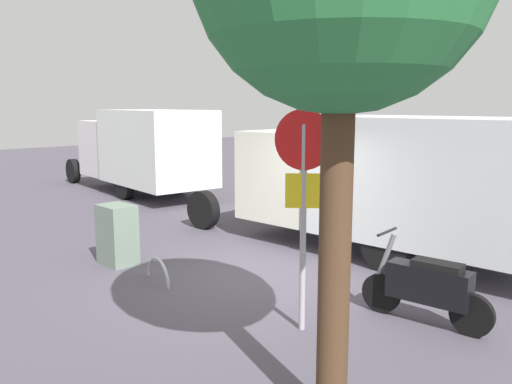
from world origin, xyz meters
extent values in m
plane|color=#4A4551|center=(0.00, 0.00, 0.00)|extent=(60.00, 60.00, 0.00)
cylinder|color=black|center=(-1.16, -3.87, 0.45)|extent=(0.92, 0.32, 0.90)
cylinder|color=black|center=(-1.31, -1.97, 0.45)|extent=(0.92, 0.32, 0.90)
cylinder|color=black|center=(3.64, -3.49, 0.45)|extent=(0.92, 0.32, 0.90)
cylinder|color=black|center=(3.49, -1.60, 0.45)|extent=(0.92, 0.32, 0.90)
cube|color=silver|center=(-1.63, -2.95, 1.57)|extent=(4.47, 2.53, 2.25)
cube|color=silver|center=(1.52, -2.71, 1.40)|extent=(1.96, 2.23, 1.90)
cube|color=black|center=(1.52, -2.71, 2.00)|extent=(1.97, 2.08, 0.60)
cylinder|color=black|center=(8.13, -4.07, 0.45)|extent=(0.92, 0.32, 0.90)
cylinder|color=black|center=(8.27, -2.18, 0.45)|extent=(0.92, 0.32, 0.90)
cylinder|color=black|center=(12.55, -4.41, 0.45)|extent=(0.92, 0.32, 0.90)
cylinder|color=black|center=(12.69, -2.52, 0.45)|extent=(0.92, 0.32, 0.90)
cube|color=white|center=(7.80, -3.10, 1.60)|extent=(4.09, 2.49, 2.30)
cube|color=white|center=(10.76, -3.32, 1.40)|extent=(1.96, 2.23, 1.90)
cube|color=black|center=(10.76, -3.32, 2.00)|extent=(1.96, 2.07, 0.60)
cylinder|color=black|center=(-2.32, -0.32, 0.28)|extent=(0.57, 0.17, 0.56)
cylinder|color=black|center=(-3.56, -0.48, 0.28)|extent=(0.57, 0.17, 0.56)
cube|color=black|center=(-2.99, -0.40, 0.56)|extent=(1.13, 0.46, 0.48)
cube|color=black|center=(-3.09, -0.42, 0.83)|extent=(0.67, 0.36, 0.12)
cylinder|color=slate|center=(-2.37, -0.32, 0.83)|extent=(0.29, 0.11, 0.69)
cylinder|color=black|center=(-2.37, -0.32, 1.18)|extent=(0.11, 0.55, 0.04)
cylinder|color=#9E9EA3|center=(-1.94, 0.94, 1.34)|extent=(0.08, 0.08, 2.68)
cylinder|color=red|center=(-1.94, 0.96, 2.49)|extent=(0.71, 0.32, 0.76)
cube|color=yellow|center=(-1.94, 0.96, 1.85)|extent=(0.33, 0.33, 0.44)
cylinder|color=#47301E|center=(-3.54, 2.32, 1.60)|extent=(0.28, 0.28, 3.20)
cube|color=slate|center=(2.34, 1.27, 0.55)|extent=(0.70, 0.54, 1.11)
torus|color=#B7B7BC|center=(0.94, 1.30, 0.00)|extent=(0.85, 0.17, 0.85)
camera|label=1|loc=(-6.32, 5.86, 2.93)|focal=37.03mm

